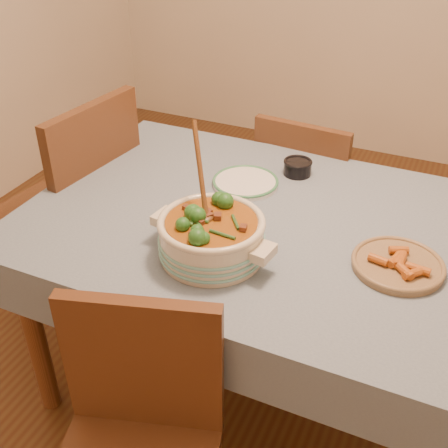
% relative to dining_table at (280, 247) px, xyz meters
% --- Properties ---
extents(floor, '(4.50, 4.50, 0.00)m').
position_rel_dining_table_xyz_m(floor, '(0.00, 0.00, -0.66)').
color(floor, '#4D2916').
rests_on(floor, ground).
extents(dining_table, '(1.68, 1.08, 0.76)m').
position_rel_dining_table_xyz_m(dining_table, '(0.00, 0.00, 0.00)').
color(dining_table, brown).
rests_on(dining_table, floor).
extents(stew_casserole, '(0.40, 0.34, 0.37)m').
position_rel_dining_table_xyz_m(stew_casserole, '(-0.13, -0.25, 0.17)').
color(stew_casserole, beige).
rests_on(stew_casserole, dining_table).
extents(white_plate, '(0.31, 0.31, 0.02)m').
position_rel_dining_table_xyz_m(white_plate, '(-0.20, 0.19, 0.10)').
color(white_plate, white).
rests_on(white_plate, dining_table).
extents(condiment_bowl, '(0.13, 0.13, 0.06)m').
position_rel_dining_table_xyz_m(condiment_bowl, '(-0.06, 0.34, 0.12)').
color(condiment_bowl, black).
rests_on(condiment_bowl, dining_table).
extents(fried_plate, '(0.31, 0.31, 0.04)m').
position_rel_dining_table_xyz_m(fried_plate, '(0.38, -0.08, 0.11)').
color(fried_plate, '#967C53').
rests_on(fried_plate, dining_table).
extents(chair_far, '(0.43, 0.43, 0.86)m').
position_rel_dining_table_xyz_m(chair_far, '(-0.10, 0.65, -0.18)').
color(chair_far, brown).
rests_on(chair_far, floor).
extents(chair_near, '(0.51, 0.51, 0.88)m').
position_rel_dining_table_xyz_m(chair_near, '(-0.11, -0.73, -0.17)').
color(chair_near, brown).
rests_on(chair_near, floor).
extents(chair_left, '(0.52, 0.52, 1.00)m').
position_rel_dining_table_xyz_m(chair_left, '(-0.89, 0.10, -0.10)').
color(chair_left, brown).
rests_on(chair_left, floor).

